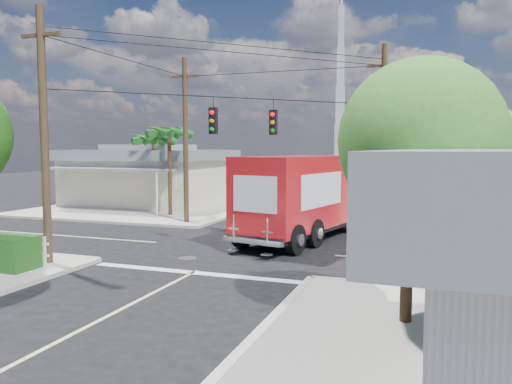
% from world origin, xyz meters
% --- Properties ---
extents(ground, '(120.00, 120.00, 0.00)m').
position_xyz_m(ground, '(0.00, 0.00, 0.00)').
color(ground, black).
rests_on(ground, ground).
extents(sidewalk_ne, '(14.12, 14.12, 0.14)m').
position_xyz_m(sidewalk_ne, '(10.88, 10.88, 0.07)').
color(sidewalk_ne, '#A19C91').
rests_on(sidewalk_ne, ground).
extents(sidewalk_nw, '(14.12, 14.12, 0.14)m').
position_xyz_m(sidewalk_nw, '(-10.88, 10.88, 0.07)').
color(sidewalk_nw, '#A19C91').
rests_on(sidewalk_nw, ground).
extents(road_markings, '(32.00, 32.00, 0.01)m').
position_xyz_m(road_markings, '(0.00, -1.47, 0.01)').
color(road_markings, beige).
rests_on(road_markings, ground).
extents(building_nw, '(10.80, 10.20, 4.30)m').
position_xyz_m(building_nw, '(-12.00, 12.46, 2.22)').
color(building_nw, beige).
rests_on(building_nw, sidewalk_nw).
extents(radio_tower, '(0.80, 0.80, 17.00)m').
position_xyz_m(radio_tower, '(0.50, 20.00, 5.64)').
color(radio_tower, silver).
rests_on(radio_tower, ground).
extents(tree_ne_front, '(4.21, 4.14, 6.66)m').
position_xyz_m(tree_ne_front, '(7.21, 6.76, 4.77)').
color(tree_ne_front, '#422D1C').
rests_on(tree_ne_front, sidewalk_ne).
extents(tree_ne_back, '(3.77, 3.66, 5.82)m').
position_xyz_m(tree_ne_back, '(9.81, 8.96, 4.19)').
color(tree_ne_back, '#422D1C').
rests_on(tree_ne_back, sidewalk_ne).
extents(tree_se, '(3.67, 3.54, 5.62)m').
position_xyz_m(tree_se, '(7.01, -7.24, 4.04)').
color(tree_se, '#422D1C').
rests_on(tree_se, sidewalk_se).
extents(palm_nw_front, '(3.01, 3.08, 5.59)m').
position_xyz_m(palm_nw_front, '(-7.50, 7.50, 5.04)').
color(palm_nw_front, '#422D1C').
rests_on(palm_nw_front, sidewalk_nw).
extents(palm_nw_back, '(3.01, 3.08, 5.19)m').
position_xyz_m(palm_nw_back, '(-9.50, 9.00, 4.67)').
color(palm_nw_back, '#422D1C').
rests_on(palm_nw_back, sidewalk_nw).
extents(utility_poles, '(12.00, 10.68, 9.00)m').
position_xyz_m(utility_poles, '(-1.58, 1.60, 4.67)').
color(utility_poles, '#473321').
rests_on(utility_poles, ground).
extents(vending_boxes, '(1.90, 0.50, 1.10)m').
position_xyz_m(vending_boxes, '(6.50, 6.20, 0.69)').
color(vending_boxes, '#AF0B09').
rests_on(vending_boxes, sidewalk_ne).
extents(delivery_truck, '(4.46, 9.18, 3.82)m').
position_xyz_m(delivery_truck, '(1.92, 2.80, 1.94)').
color(delivery_truck, black).
rests_on(delivery_truck, ground).
extents(parked_car, '(5.08, 2.58, 1.37)m').
position_xyz_m(parked_car, '(10.39, 3.38, 0.69)').
color(parked_car, silver).
rests_on(parked_car, ground).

